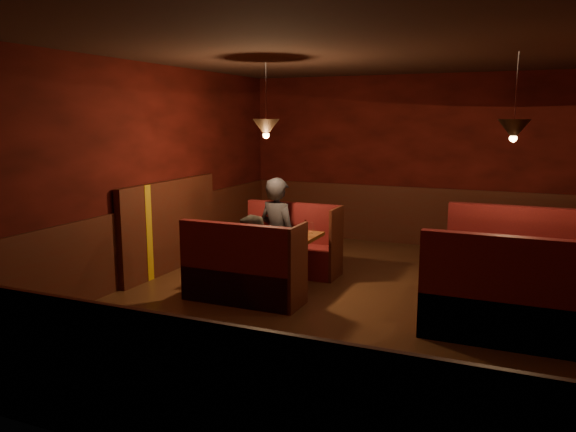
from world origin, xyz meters
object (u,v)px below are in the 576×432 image
at_px(main_bench_near, 242,277).
at_px(diner_a, 278,214).
at_px(main_bench_far, 291,251).
at_px(second_table, 505,265).
at_px(diner_b, 254,244).
at_px(main_table, 268,246).
at_px(second_bench_far, 509,267).
at_px(second_bench_near, 502,308).

height_order(main_bench_near, diner_a, diner_a).
height_order(main_bench_far, diner_a, diner_a).
relative_size(second_table, diner_b, 1.00).
xyz_separation_m(main_bench_far, main_bench_near, (0.00, -1.49, 0.00)).
bearing_deg(main_bench_far, main_table, -91.00).
height_order(main_bench_near, diner_b, diner_b).
bearing_deg(diner_b, main_table, 112.18).
bearing_deg(second_bench_far, second_bench_near, -90.00).
distance_m(main_bench_far, second_bench_far, 2.89).
height_order(main_bench_near, second_bench_near, second_bench_near).
bearing_deg(second_bench_far, main_bench_far, -177.56).
xyz_separation_m(second_bench_far, second_bench_near, (0.00, -1.66, 0.00)).
height_order(main_bench_near, second_bench_far, second_bench_far).
height_order(second_bench_near, diner_b, diner_b).
bearing_deg(diner_a, second_bench_near, 173.51).
height_order(main_bench_far, second_table, main_bench_far).
bearing_deg(second_bench_far, main_table, -163.39).
relative_size(diner_a, diner_b, 1.24).
relative_size(second_bench_far, diner_a, 0.90).
relative_size(main_bench_near, diner_b, 1.04).
bearing_deg(second_table, diner_b, -166.67).
height_order(second_table, diner_a, diner_a).
relative_size(second_bench_near, diner_b, 1.11).
height_order(main_bench_near, second_table, main_bench_near).
xyz_separation_m(main_bench_far, second_bench_near, (2.89, -1.54, 0.04)).
height_order(second_table, diner_b, diner_b).
bearing_deg(diner_a, diner_b, 119.86).
bearing_deg(second_table, main_bench_far, 166.10).
bearing_deg(main_bench_near, diner_b, 51.23).
bearing_deg(main_bench_far, diner_a, -138.03).
distance_m(second_bench_far, diner_b, 3.18).
xyz_separation_m(second_table, diner_b, (-2.75, -0.65, 0.11)).
distance_m(second_bench_far, second_bench_near, 1.66).
relative_size(main_table, second_bench_far, 0.85).
bearing_deg(diner_a, main_bench_far, -119.73).
relative_size(second_bench_far, diner_b, 1.11).
height_order(main_table, main_bench_far, main_bench_far).
xyz_separation_m(main_bench_near, second_bench_near, (2.89, -0.05, 0.04)).
relative_size(main_bench_near, diner_a, 0.84).
bearing_deg(second_bench_far, second_table, -92.20).
bearing_deg(main_table, second_bench_near, -15.32).
height_order(main_table, main_bench_near, main_bench_near).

